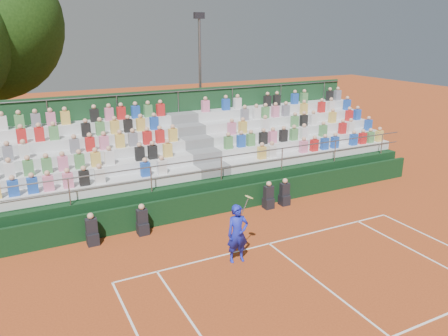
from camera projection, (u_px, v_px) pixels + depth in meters
name	position (u px, v px, depth m)	size (l,w,h in m)	color
ground	(269.00, 244.00, 15.30)	(90.00, 90.00, 0.00)	#A6441B
courtside_wall	(227.00, 200.00, 17.87)	(20.00, 0.15, 1.00)	black
line_officials	(204.00, 210.00, 16.95)	(8.43, 0.40, 1.19)	black
grandstand	(195.00, 165.00, 20.43)	(20.00, 5.20, 4.40)	black
tennis_player	(238.00, 234.00, 13.89)	(0.91, 0.55, 2.22)	#1823B6
floodlight_mast	(200.00, 73.00, 25.59)	(0.60, 0.25, 8.11)	gray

